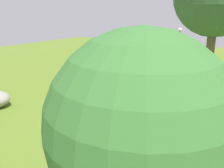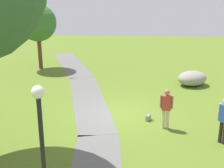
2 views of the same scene
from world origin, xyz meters
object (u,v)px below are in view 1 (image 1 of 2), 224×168
(woman_with_handbag, at_px, (97,71))
(handbag_on_grass, at_px, (99,88))
(young_tree_near_path, at_px, (140,125))
(lamp_post, at_px, (179,47))
(man_near_boulder, at_px, (85,64))

(woman_with_handbag, height_order, handbag_on_grass, woman_with_handbag)
(young_tree_near_path, xyz_separation_m, woman_with_handbag, (-9.07, -7.82, -2.23))
(lamp_post, distance_m, man_near_boulder, 6.92)
(woman_with_handbag, height_order, man_near_boulder, man_near_boulder)
(young_tree_near_path, xyz_separation_m, lamp_post, (-14.56, -4.54, -1.02))
(lamp_post, bearing_deg, man_near_boulder, -49.90)
(young_tree_near_path, bearing_deg, handbag_on_grass, -139.32)
(man_near_boulder, xyz_separation_m, handbag_on_grass, (1.81, 2.57, -0.88))
(man_near_boulder, height_order, handbag_on_grass, man_near_boulder)
(man_near_boulder, bearing_deg, handbag_on_grass, 54.85)
(woman_with_handbag, distance_m, handbag_on_grass, 1.26)
(lamp_post, height_order, woman_with_handbag, lamp_post)
(young_tree_near_path, relative_size, woman_with_handbag, 2.71)
(lamp_post, bearing_deg, woman_with_handbag, -30.93)
(young_tree_near_path, xyz_separation_m, handbag_on_grass, (-8.35, -7.18, -3.05))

